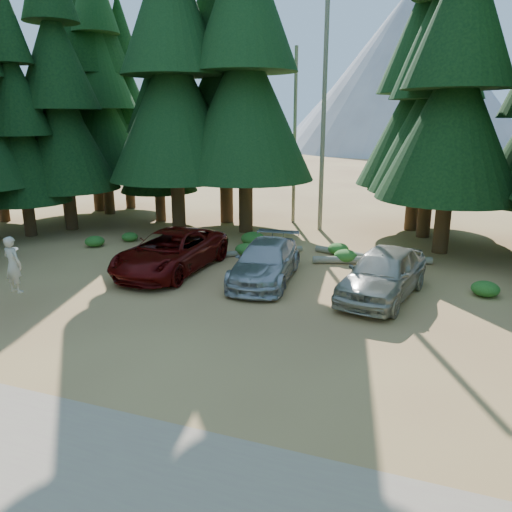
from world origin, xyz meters
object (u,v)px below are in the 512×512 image
object	(u,v)px
silver_minivan_right	(383,273)
log_left	(264,251)
log_mid	(353,255)
log_right	(372,260)
frisbee_player	(13,264)
silver_minivan_center	(266,262)
red_pickup	(171,251)

from	to	relation	value
silver_minivan_right	log_left	distance (m)	7.07
log_mid	log_right	distance (m)	1.12
frisbee_player	log_mid	size ratio (longest dim) A/B	0.50
silver_minivan_center	silver_minivan_right	size ratio (longest dim) A/B	1.01
red_pickup	log_left	bearing A→B (deg)	54.95
log_left	red_pickup	bearing A→B (deg)	-162.78
silver_minivan_center	log_left	distance (m)	3.90
log_left	frisbee_player	bearing A→B (deg)	-156.65
silver_minivan_right	red_pickup	bearing A→B (deg)	-169.63
silver_minivan_right	log_mid	distance (m)	5.07
log_right	frisbee_player	bearing A→B (deg)	-156.19
red_pickup	log_mid	bearing A→B (deg)	34.97
log_left	log_right	distance (m)	4.94
log_right	log_mid	bearing A→B (deg)	127.88
silver_minivan_center	log_mid	world-z (taller)	silver_minivan_center
red_pickup	log_left	xyz separation A→B (m)	(2.79, 3.79, -0.71)
silver_minivan_center	silver_minivan_right	distance (m)	4.53
silver_minivan_right	log_left	bearing A→B (deg)	157.23
log_mid	red_pickup	bearing A→B (deg)	-128.78
silver_minivan_right	frisbee_player	xyz separation A→B (m)	(-11.27, -5.41, 0.69)
silver_minivan_center	log_right	size ratio (longest dim) A/B	1.02
silver_minivan_right	log_left	xyz separation A→B (m)	(-5.81, 3.95, -0.76)
silver_minivan_right	frisbee_player	size ratio (longest dim) A/B	2.76
red_pickup	frisbee_player	size ratio (longest dim) A/B	3.21
frisbee_player	log_right	xyz separation A→B (m)	(10.40, 9.47, -1.41)
red_pickup	frisbee_player	world-z (taller)	frisbee_player
red_pickup	log_right	world-z (taller)	red_pickup
silver_minivan_center	log_right	world-z (taller)	silver_minivan_center
red_pickup	log_mid	world-z (taller)	red_pickup
log_mid	log_right	world-z (taller)	log_right
silver_minivan_center	log_right	bearing A→B (deg)	39.67
silver_minivan_right	log_right	distance (m)	4.22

